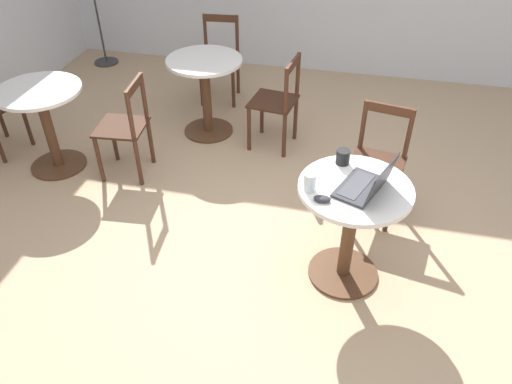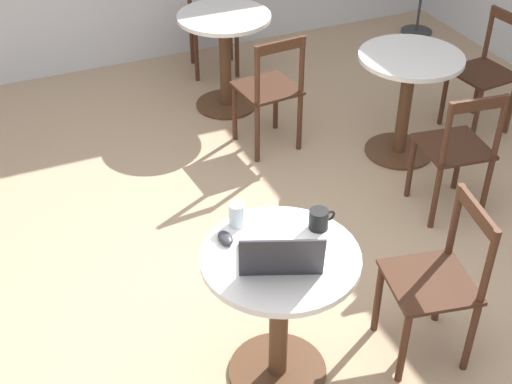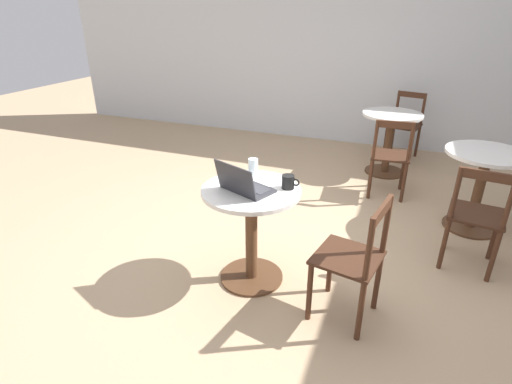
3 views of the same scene
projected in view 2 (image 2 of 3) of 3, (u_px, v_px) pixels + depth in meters
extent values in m
plane|color=tan|center=(257.00, 310.00, 3.76)|extent=(16.00, 16.00, 0.00)
cylinder|color=#51331E|center=(277.00, 370.00, 3.42)|extent=(0.47, 0.47, 0.02)
cylinder|color=#51331E|center=(279.00, 318.00, 3.21)|extent=(0.09, 0.09, 0.69)
cylinder|color=silver|center=(280.00, 258.00, 3.00)|extent=(0.69, 0.69, 0.03)
cylinder|color=#51331E|center=(398.00, 151.00, 5.01)|extent=(0.47, 0.47, 0.02)
cylinder|color=#51331E|center=(405.00, 107.00, 4.80)|extent=(0.09, 0.09, 0.69)
cylinder|color=silver|center=(411.00, 57.00, 4.59)|extent=(0.69, 0.69, 0.03)
cylinder|color=#51331E|center=(226.00, 104.00, 5.56)|extent=(0.47, 0.47, 0.02)
cylinder|color=#51331E|center=(225.00, 62.00, 5.35)|extent=(0.09, 0.09, 0.69)
cylinder|color=silver|center=(224.00, 17.00, 5.14)|extent=(0.69, 0.69, 0.03)
cylinder|color=#472819|center=(403.00, 348.00, 3.26)|extent=(0.04, 0.04, 0.43)
cylinder|color=#472819|center=(378.00, 298.00, 3.52)|extent=(0.04, 0.04, 0.43)
cylinder|color=#472819|center=(471.00, 337.00, 3.32)|extent=(0.04, 0.04, 0.43)
cylinder|color=#472819|center=(441.00, 288.00, 3.58)|extent=(0.04, 0.04, 0.43)
cube|color=#3C2215|center=(430.00, 282.00, 3.29)|extent=(0.45, 0.45, 0.02)
cylinder|color=#472819|center=(489.00, 266.00, 3.06)|extent=(0.04, 0.04, 0.40)
cylinder|color=#472819|center=(455.00, 220.00, 3.33)|extent=(0.04, 0.04, 0.40)
cube|color=#472819|center=(478.00, 213.00, 3.10)|extent=(0.09, 0.36, 0.07)
cylinder|color=#472819|center=(411.00, 167.00, 4.47)|extent=(0.04, 0.04, 0.43)
cylinder|color=#472819|center=(459.00, 160.00, 4.54)|extent=(0.04, 0.04, 0.43)
cylinder|color=#472819|center=(435.00, 198.00, 4.20)|extent=(0.04, 0.04, 0.43)
cylinder|color=#472819|center=(486.00, 189.00, 4.28)|extent=(0.04, 0.04, 0.43)
cube|color=#3C2215|center=(454.00, 147.00, 4.24)|extent=(0.43, 0.43, 0.02)
cylinder|color=#472819|center=(447.00, 134.00, 3.95)|extent=(0.04, 0.04, 0.40)
cylinder|color=#472819|center=(500.00, 126.00, 4.02)|extent=(0.04, 0.04, 0.40)
cube|color=#472819|center=(479.00, 104.00, 3.89)|extent=(0.36, 0.07, 0.07)
cylinder|color=#472819|center=(476.00, 117.00, 4.98)|extent=(0.04, 0.04, 0.43)
cylinder|color=#472819|center=(444.00, 98.00, 5.21)|extent=(0.04, 0.04, 0.43)
cylinder|color=#472819|center=(511.00, 106.00, 5.11)|extent=(0.04, 0.04, 0.43)
cylinder|color=#472819|center=(478.00, 87.00, 5.34)|extent=(0.04, 0.04, 0.43)
cube|color=#3C2215|center=(483.00, 73.00, 5.03)|extent=(0.42, 0.42, 0.02)
cylinder|color=#472819|center=(489.00, 33.00, 5.09)|extent=(0.04, 0.04, 0.40)
cube|color=#472819|center=(511.00, 19.00, 4.88)|extent=(0.06, 0.37, 0.07)
cylinder|color=#472819|center=(235.00, 112.00, 5.03)|extent=(0.04, 0.04, 0.43)
cylinder|color=#472819|center=(276.00, 102.00, 5.16)|extent=(0.04, 0.04, 0.43)
cylinder|color=#472819|center=(257.00, 134.00, 4.79)|extent=(0.04, 0.04, 0.43)
cylinder|color=#472819|center=(300.00, 122.00, 4.92)|extent=(0.04, 0.04, 0.43)
cube|color=#3C2215|center=(267.00, 88.00, 4.85)|extent=(0.42, 0.42, 0.02)
cylinder|color=#472819|center=(257.00, 75.00, 4.54)|extent=(0.04, 0.04, 0.40)
cylinder|color=#472819|center=(302.00, 64.00, 4.67)|extent=(0.04, 0.04, 0.40)
cube|color=#472819|center=(280.00, 46.00, 4.51)|extent=(0.37, 0.06, 0.07)
cylinder|color=#472819|center=(237.00, 53.00, 5.84)|extent=(0.04, 0.04, 0.43)
cylinder|color=#472819|center=(197.00, 56.00, 5.79)|extent=(0.04, 0.04, 0.43)
cylinder|color=#472819|center=(230.00, 36.00, 6.11)|extent=(0.04, 0.04, 0.43)
cylinder|color=#472819|center=(192.00, 39.00, 6.05)|extent=(0.04, 0.04, 0.43)
cube|color=#3C2215|center=(213.00, 20.00, 5.81)|extent=(0.46, 0.46, 0.02)
cylinder|color=#333333|center=(416.00, 31.00, 6.71)|extent=(0.29, 0.29, 0.02)
cube|color=#2D2D33|center=(280.00, 257.00, 2.97)|extent=(0.39, 0.32, 0.02)
cube|color=#38383D|center=(279.00, 252.00, 2.98)|extent=(0.31, 0.21, 0.00)
cube|color=#2D2D33|center=(282.00, 257.00, 2.80)|extent=(0.33, 0.17, 0.20)
cube|color=silver|center=(282.00, 256.00, 2.81)|extent=(0.31, 0.15, 0.18)
ellipsoid|color=#2D2D33|center=(225.00, 238.00, 3.06)|extent=(0.06, 0.10, 0.03)
cylinder|color=black|center=(319.00, 219.00, 3.11)|extent=(0.09, 0.09, 0.09)
torus|color=black|center=(330.00, 215.00, 3.13)|extent=(0.05, 0.01, 0.05)
cylinder|color=silver|center=(237.00, 214.00, 3.12)|extent=(0.07, 0.07, 0.11)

